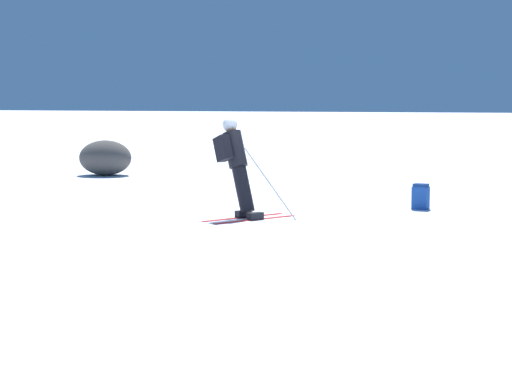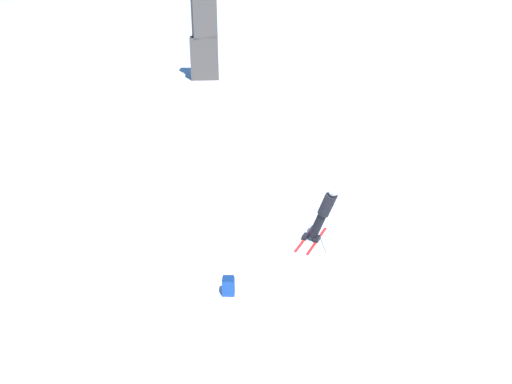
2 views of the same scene
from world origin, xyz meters
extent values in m
plane|color=white|center=(0.00, 0.00, 0.00)|extent=(300.00, 300.00, 0.00)
cube|color=red|center=(-0.02, 0.09, 0.01)|extent=(0.94, 1.59, 0.01)
cube|color=red|center=(0.29, -0.09, 0.01)|extent=(0.94, 1.59, 0.01)
cube|color=black|center=(-0.02, 0.09, 0.07)|extent=(0.26, 0.31, 0.12)
cube|color=black|center=(0.29, -0.09, 0.07)|extent=(0.26, 0.31, 0.12)
cylinder|color=black|center=(0.29, -0.09, 0.52)|extent=(0.58, 0.48, 0.87)
cylinder|color=black|center=(0.50, -0.21, 1.22)|extent=(0.63, 0.56, 0.73)
sphere|color=tan|center=(0.63, -0.28, 1.64)|extent=(0.38, 0.35, 0.30)
sphere|color=silver|center=(0.64, -0.28, 1.66)|extent=(0.43, 0.40, 0.34)
cube|color=black|center=(0.64, 0.02, 1.25)|extent=(0.44, 0.36, 0.51)
cylinder|color=#B7B7BC|center=(-0.20, -0.16, 0.63)|extent=(0.99, 0.06, 1.27)
cylinder|color=#B7B7BC|center=(0.53, -0.57, 0.56)|extent=(0.26, 0.47, 1.12)
cube|color=#194293|center=(-2.38, -2.55, 0.22)|extent=(0.32, 0.25, 0.44)
cube|color=navy|center=(-2.38, -2.55, 0.47)|extent=(0.29, 0.22, 0.06)
ellipsoid|color=#4C4742|center=(7.49, -6.69, 0.50)|extent=(1.53, 1.30, 0.99)
camera|label=1|loc=(-5.89, 13.84, 2.08)|focal=60.00mm
camera|label=2|loc=(-2.55, -12.76, 7.23)|focal=35.00mm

